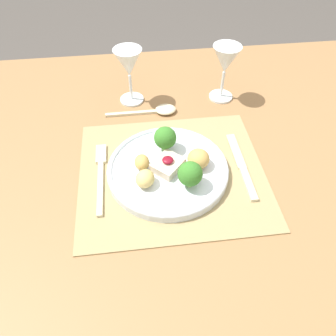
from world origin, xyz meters
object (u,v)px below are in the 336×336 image
knife (243,169)px  wine_glass_far (129,65)px  dinner_plate (169,168)px  fork (101,172)px  spoon (159,110)px  wine_glass_near (225,62)px

knife → wine_glass_far: 0.40m
dinner_plate → wine_glass_far: bearing=103.4°
knife → wine_glass_far: (-0.24, 0.31, 0.10)m
dinner_plate → fork: 0.16m
wine_glass_far → dinner_plate: bearing=-76.6°
spoon → wine_glass_near: bearing=12.8°
fork → wine_glass_far: wine_glass_far is taller
spoon → knife: bearing=-57.3°
fork → spoon: bearing=51.6°
fork → spoon: (0.16, 0.21, 0.00)m
knife → wine_glass_near: (0.02, 0.29, 0.10)m
dinner_plate → wine_glass_far: 0.32m
knife → wine_glass_far: wine_glass_far is taller
fork → spoon: 0.26m
dinner_plate → knife: size_ratio=1.31×
wine_glass_far → wine_glass_near: bearing=-3.7°
spoon → wine_glass_far: (-0.07, 0.06, 0.10)m
dinner_plate → wine_glass_near: (0.18, 0.28, 0.09)m
fork → knife: 0.32m
dinner_plate → spoon: dinner_plate is taller
wine_glass_far → fork: bearing=-106.9°
fork → wine_glass_far: bearing=71.2°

